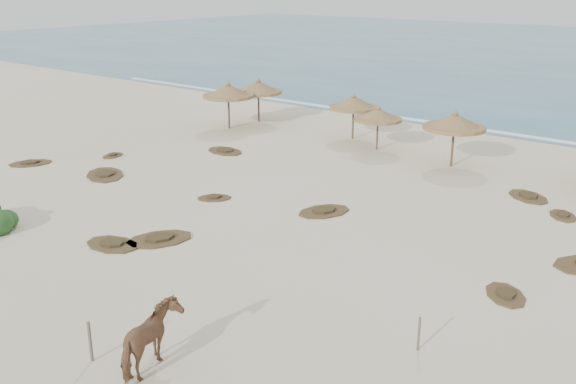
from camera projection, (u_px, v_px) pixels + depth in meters
name	position (u px, v px, depth m)	size (l,w,h in m)	color
ground	(169.00, 254.00, 23.04)	(160.00, 160.00, 0.00)	beige
foam_line	(469.00, 128.00, 42.25)	(70.00, 0.60, 0.01)	white
palapa_0	(258.00, 88.00, 43.33)	(4.10, 4.10, 3.01)	brown
palapa_1	(228.00, 92.00, 41.44)	(3.91, 3.91, 3.12)	brown
palapa_2	(354.00, 103.00, 38.86)	(3.51, 3.51, 2.81)	brown
palapa_3	(378.00, 115.00, 36.37)	(2.78, 2.78, 2.59)	brown
palapa_4	(455.00, 122.00, 33.01)	(3.94, 3.94, 3.02)	brown
horse	(151.00, 340.00, 16.00)	(0.92, 2.03, 1.71)	#8D6040
fence_post_near	(90.00, 342.00, 16.47)	(0.09, 0.09, 1.13)	#65594B
fence_post_far	(419.00, 334.00, 16.97)	(0.07, 0.07, 0.97)	#65594B
scrub_0	(30.00, 163.00, 34.15)	(2.31, 2.62, 0.16)	#4F3C23
scrub_1	(105.00, 174.00, 32.16)	(3.31, 2.96, 0.16)	#4F3C23
scrub_2	(214.00, 198.00, 28.79)	(1.80, 1.78, 0.16)	#4F3C23
scrub_3	(324.00, 211.00, 27.13)	(2.32, 2.79, 0.16)	#4F3C23
scrub_4	(505.00, 294.00, 20.01)	(2.01, 2.10, 0.16)	#4F3C23
scrub_6	(225.00, 151.00, 36.54)	(2.63, 1.92, 0.16)	#4F3C23
scrub_7	(528.00, 196.00, 28.95)	(2.62, 2.47, 0.16)	#4F3C23
scrub_8	(113.00, 155.00, 35.61)	(1.24, 1.57, 0.16)	#4F3C23
scrub_9	(160.00, 239.00, 24.27)	(2.61, 3.03, 0.16)	#4F3C23
scrub_10	(563.00, 215.00, 26.64)	(1.71, 1.87, 0.16)	#4F3C23
scrub_11	(112.00, 244.00, 23.79)	(2.40, 1.74, 0.16)	#4F3C23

